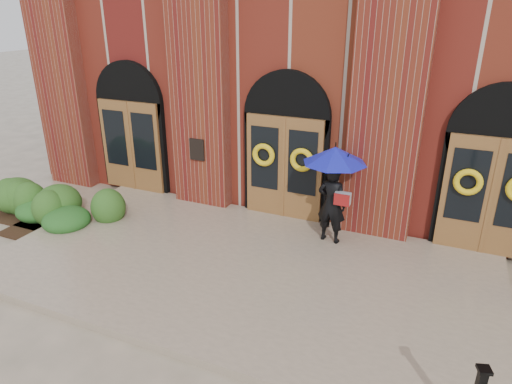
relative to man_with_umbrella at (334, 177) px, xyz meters
The scene contains 6 objects.
ground 2.90m from the man_with_umbrella, 126.86° to the right, with size 90.00×90.00×0.00m, color tan.
landing 2.76m from the man_with_umbrella, 129.15° to the right, with size 10.00×5.30×0.15m, color gray.
church_building 7.27m from the man_with_umbrella, 101.67° to the left, with size 16.20×12.53×7.00m.
man_with_umbrella is the anchor object (origin of this frame).
hedge_wall_left 6.88m from the man_with_umbrella, 168.08° to the right, with size 3.35×1.34×0.86m, color #284F1A.
hedge_front_left 6.94m from the man_with_umbrella, 163.78° to the right, with size 1.51×1.30×0.53m, color #1F4D1A.
Camera 1 is at (3.54, -7.02, 5.03)m, focal length 32.00 mm.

